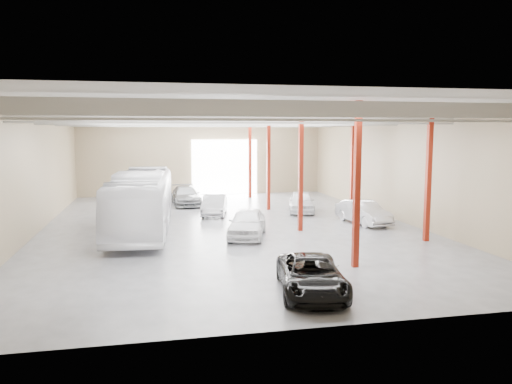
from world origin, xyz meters
name	(u,v)px	position (x,y,z in m)	size (l,w,h in m)	color
depot_shell	(231,144)	(0.13, 0.48, 4.98)	(22.12, 32.12, 7.06)	#4A4B50
coach_bus	(142,201)	(-5.18, -0.33, 1.75)	(2.94, 12.58, 3.50)	white
black_sedan	(311,276)	(0.86, -13.00, 0.66)	(2.20, 4.78, 1.33)	black
car_row_a	(247,223)	(0.45, -3.09, 0.79)	(1.86, 4.62, 1.57)	white
car_row_b	(214,205)	(-0.39, 4.50, 0.71)	(1.51, 4.33, 1.43)	#AEAEB3
car_row_c	(186,196)	(-2.00, 9.70, 0.73)	(2.04, 5.01, 1.45)	slate
car_right_near	(363,212)	(8.30, -0.72, 0.73)	(1.55, 4.45, 1.46)	silver
car_right_far	(301,202)	(5.86, 4.48, 0.75)	(1.77, 4.39, 1.50)	silver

